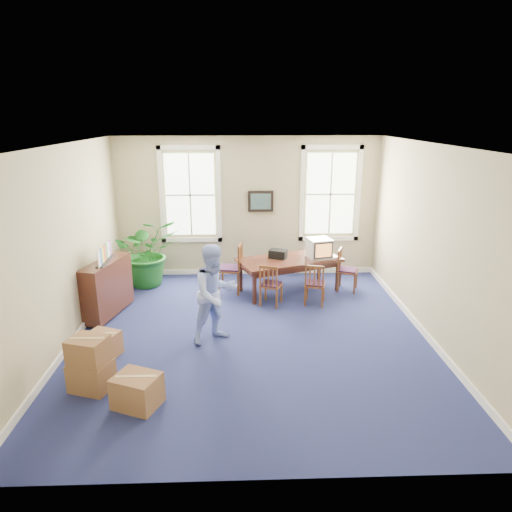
{
  "coord_description": "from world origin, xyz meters",
  "views": [
    {
      "loc": [
        -0.18,
        -7.09,
        3.64
      ],
      "look_at": [
        0.1,
        0.6,
        1.25
      ],
      "focal_mm": 32.0,
      "sensor_mm": 36.0,
      "label": 1
    }
  ],
  "objects_px": {
    "crt_tv": "(319,248)",
    "credenza": "(107,289)",
    "potted_plant": "(148,252)",
    "conference_table": "(289,275)",
    "chair_near_left": "(271,284)",
    "cardboard_boxes": "(107,358)",
    "man": "(215,294)"
  },
  "relations": [
    {
      "from": "crt_tv",
      "to": "credenza",
      "type": "xyz_separation_m",
      "value": [
        -4.17,
        -1.15,
        -0.43
      ]
    },
    {
      "from": "potted_plant",
      "to": "conference_table",
      "type": "bearing_deg",
      "value": -9.4
    },
    {
      "from": "crt_tv",
      "to": "potted_plant",
      "type": "distance_m",
      "value": 3.75
    },
    {
      "from": "crt_tv",
      "to": "chair_near_left",
      "type": "height_order",
      "value": "crt_tv"
    },
    {
      "from": "chair_near_left",
      "to": "cardboard_boxes",
      "type": "bearing_deg",
      "value": 69.41
    },
    {
      "from": "chair_near_left",
      "to": "potted_plant",
      "type": "xyz_separation_m",
      "value": [
        -2.65,
        1.24,
        0.33
      ]
    },
    {
      "from": "chair_near_left",
      "to": "cardboard_boxes",
      "type": "height_order",
      "value": "chair_near_left"
    },
    {
      "from": "conference_table",
      "to": "man",
      "type": "distance_m",
      "value": 2.67
    },
    {
      "from": "potted_plant",
      "to": "credenza",
      "type": "bearing_deg",
      "value": -105.88
    },
    {
      "from": "credenza",
      "to": "man",
      "type": "bearing_deg",
      "value": -13.54
    },
    {
      "from": "man",
      "to": "chair_near_left",
      "type": "bearing_deg",
      "value": 20.79
    },
    {
      "from": "crt_tv",
      "to": "man",
      "type": "xyz_separation_m",
      "value": [
        -2.09,
        -2.24,
        -0.1
      ]
    },
    {
      "from": "man",
      "to": "credenza",
      "type": "xyz_separation_m",
      "value": [
        -2.08,
        1.09,
        -0.32
      ]
    },
    {
      "from": "chair_near_left",
      "to": "credenza",
      "type": "xyz_separation_m",
      "value": [
        -3.1,
        -0.37,
        0.08
      ]
    },
    {
      "from": "crt_tv",
      "to": "credenza",
      "type": "relative_size",
      "value": 0.39
    },
    {
      "from": "chair_near_left",
      "to": "man",
      "type": "xyz_separation_m",
      "value": [
        -1.02,
        -1.46,
        0.4
      ]
    },
    {
      "from": "crt_tv",
      "to": "potted_plant",
      "type": "bearing_deg",
      "value": 158.7
    },
    {
      "from": "conference_table",
      "to": "potted_plant",
      "type": "bearing_deg",
      "value": 149.79
    },
    {
      "from": "crt_tv",
      "to": "credenza",
      "type": "distance_m",
      "value": 4.35
    },
    {
      "from": "cardboard_boxes",
      "to": "potted_plant",
      "type": "bearing_deg",
      "value": 92.52
    },
    {
      "from": "crt_tv",
      "to": "cardboard_boxes",
      "type": "distance_m",
      "value": 5.02
    },
    {
      "from": "credenza",
      "to": "cardboard_boxes",
      "type": "bearing_deg",
      "value": -60.94
    },
    {
      "from": "cardboard_boxes",
      "to": "crt_tv",
      "type": "bearing_deg",
      "value": 44.9
    },
    {
      "from": "potted_plant",
      "to": "cardboard_boxes",
      "type": "distance_m",
      "value": 4.01
    },
    {
      "from": "conference_table",
      "to": "chair_near_left",
      "type": "relative_size",
      "value": 2.47
    },
    {
      "from": "crt_tv",
      "to": "cardboard_boxes",
      "type": "height_order",
      "value": "crt_tv"
    },
    {
      "from": "crt_tv",
      "to": "cardboard_boxes",
      "type": "xyz_separation_m",
      "value": [
        -3.54,
        -3.52,
        -0.53
      ]
    },
    {
      "from": "man",
      "to": "potted_plant",
      "type": "relative_size",
      "value": 1.1
    },
    {
      "from": "chair_near_left",
      "to": "potted_plant",
      "type": "relative_size",
      "value": 0.57
    },
    {
      "from": "conference_table",
      "to": "crt_tv",
      "type": "bearing_deg",
      "value": -16.41
    },
    {
      "from": "credenza",
      "to": "potted_plant",
      "type": "xyz_separation_m",
      "value": [
        0.46,
        1.61,
        0.25
      ]
    },
    {
      "from": "man",
      "to": "credenza",
      "type": "height_order",
      "value": "man"
    }
  ]
}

